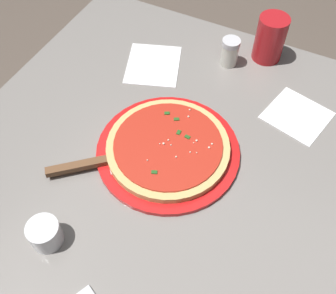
# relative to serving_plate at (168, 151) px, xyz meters

# --- Properties ---
(ground_plane) EXTENTS (5.00, 5.00, 0.00)m
(ground_plane) POSITION_rel_serving_plate_xyz_m (-0.04, -0.01, -0.74)
(ground_plane) COLOR brown
(restaurant_table) EXTENTS (1.02, 0.94, 0.74)m
(restaurant_table) POSITION_rel_serving_plate_xyz_m (-0.04, -0.01, -0.13)
(restaurant_table) COLOR black
(restaurant_table) RESTS_ON ground_plane
(serving_plate) EXTENTS (0.31, 0.31, 0.01)m
(serving_plate) POSITION_rel_serving_plate_xyz_m (0.00, 0.00, 0.00)
(serving_plate) COLOR red
(serving_plate) RESTS_ON restaurant_table
(pizza) EXTENTS (0.27, 0.27, 0.02)m
(pizza) POSITION_rel_serving_plate_xyz_m (0.00, -0.00, 0.02)
(pizza) COLOR #DBB26B
(pizza) RESTS_ON serving_plate
(pizza_server) EXTENTS (0.18, 0.20, 0.01)m
(pizza_server) POSITION_rel_serving_plate_xyz_m (-0.10, 0.12, 0.01)
(pizza_server) COLOR silver
(pizza_server) RESTS_ON serving_plate
(cup_tall_drink) EXTENTS (0.08, 0.08, 0.12)m
(cup_tall_drink) POSITION_rel_serving_plate_xyz_m (0.40, -0.09, 0.05)
(cup_tall_drink) COLOR #B2191E
(cup_tall_drink) RESTS_ON restaurant_table
(cup_small_sauce) EXTENTS (0.06, 0.06, 0.05)m
(cup_small_sauce) POSITION_rel_serving_plate_xyz_m (-0.28, 0.11, 0.02)
(cup_small_sauce) COLOR silver
(cup_small_sauce) RESTS_ON restaurant_table
(napkin_folded_right) EXTENTS (0.16, 0.16, 0.00)m
(napkin_folded_right) POSITION_rel_serving_plate_xyz_m (0.23, -0.22, -0.00)
(napkin_folded_right) COLOR white
(napkin_folded_right) RESTS_ON restaurant_table
(napkin_loose_left) EXTENTS (0.19, 0.18, 0.00)m
(napkin_loose_left) POSITION_rel_serving_plate_xyz_m (0.23, 0.16, -0.00)
(napkin_loose_left) COLOR white
(napkin_loose_left) RESTS_ON restaurant_table
(parmesan_shaker) EXTENTS (0.05, 0.05, 0.07)m
(parmesan_shaker) POSITION_rel_serving_plate_xyz_m (0.33, -0.01, 0.03)
(parmesan_shaker) COLOR silver
(parmesan_shaker) RESTS_ON restaurant_table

